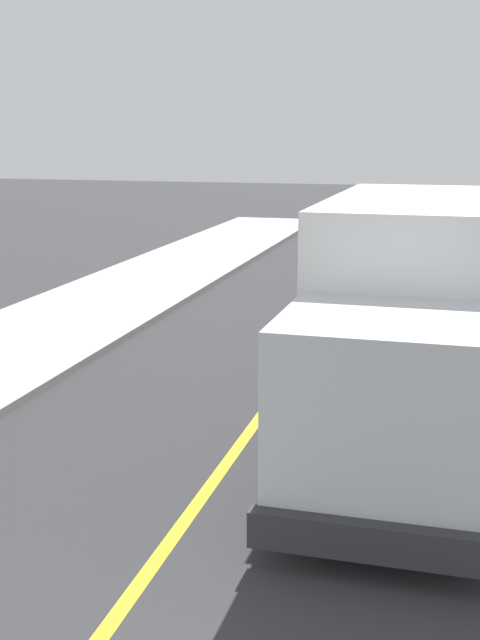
# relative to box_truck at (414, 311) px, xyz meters

# --- Properties ---
(centre_line_yellow) EXTENTS (0.16, 56.00, 0.01)m
(centre_line_yellow) POSITION_rel_box_truck_xyz_m (-2.14, 1.92, -1.76)
(centre_line_yellow) COLOR gold
(centre_line_yellow) RESTS_ON ground
(box_truck) EXTENTS (2.48, 7.21, 3.20)m
(box_truck) POSITION_rel_box_truck_xyz_m (0.00, 0.00, 0.00)
(box_truck) COLOR white
(box_truck) RESTS_ON ground
(parked_car_near) EXTENTS (1.90, 4.44, 1.67)m
(parked_car_near) POSITION_rel_box_truck_xyz_m (-0.35, 6.75, -0.97)
(parked_car_near) COLOR maroon
(parked_car_near) RESTS_ON ground
(parked_car_mid) EXTENTS (1.86, 4.42, 1.67)m
(parked_car_mid) POSITION_rel_box_truck_xyz_m (0.00, 13.50, -0.97)
(parked_car_mid) COLOR silver
(parked_car_mid) RESTS_ON ground
(parked_car_far) EXTENTS (1.82, 4.41, 1.67)m
(parked_car_far) POSITION_rel_box_truck_xyz_m (0.43, 20.32, -0.97)
(parked_car_far) COLOR #2D4793
(parked_car_far) RESTS_ON ground
(parked_car_furthest) EXTENTS (1.90, 4.44, 1.67)m
(parked_car_furthest) POSITION_rel_box_truck_xyz_m (-0.34, 25.98, -0.97)
(parked_car_furthest) COLOR #B7B7BC
(parked_car_furthest) RESTS_ON ground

